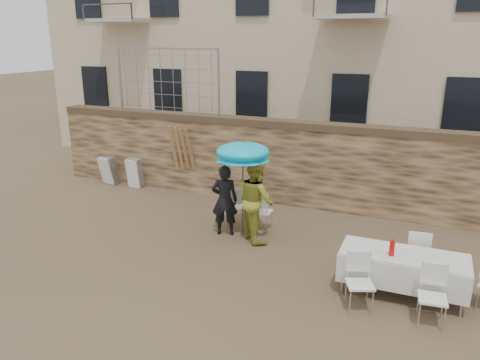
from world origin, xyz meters
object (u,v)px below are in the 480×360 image
at_px(banquet_table, 404,256).
at_px(table_chair_front_right, 433,297).
at_px(table_chair_front_left, 360,283).
at_px(table_chair_back, 417,253).
at_px(soda_bottle, 392,249).
at_px(chair_stack_left, 112,169).
at_px(couple_chair_left, 234,206).
at_px(chair_stack_right, 137,172).
at_px(umbrella, 243,154).
at_px(woman_dress, 256,200).
at_px(couple_chair_right, 262,210).
at_px(man_suit, 225,200).

height_order(banquet_table, table_chair_front_right, table_chair_front_right).
bearing_deg(table_chair_front_left, table_chair_back, 40.81).
relative_size(soda_bottle, chair_stack_left, 0.28).
distance_m(couple_chair_left, banquet_table, 4.30).
xyz_separation_m(table_chair_front_right, chair_stack_right, (-8.29, 4.15, -0.02)).
xyz_separation_m(couple_chair_left, table_chair_front_left, (3.32, -2.52, 0.00)).
relative_size(umbrella, soda_bottle, 7.67).
height_order(woman_dress, couple_chair_right, woman_dress).
distance_m(man_suit, table_chair_back, 4.15).
relative_size(table_chair_front_left, table_chair_front_right, 1.00).
bearing_deg(table_chair_front_right, woman_dress, 145.89).
bearing_deg(umbrella, man_suit, -165.96).
relative_size(banquet_table, table_chair_back, 2.19).
xyz_separation_m(chair_stack_left, chair_stack_right, (0.90, 0.00, 0.00)).
relative_size(umbrella, chair_stack_left, 2.17).
xyz_separation_m(table_chair_front_left, table_chair_back, (0.80, 1.55, 0.00)).
relative_size(man_suit, table_chair_back, 1.68).
bearing_deg(table_chair_back, chair_stack_right, -24.48).
xyz_separation_m(banquet_table, table_chair_front_right, (0.50, -0.75, -0.25)).
bearing_deg(man_suit, couple_chair_left, -108.42).
bearing_deg(soda_bottle, chair_stack_left, 157.28).
xyz_separation_m(couple_chair_left, chair_stack_right, (-3.87, 1.64, -0.02)).
relative_size(couple_chair_left, chair_stack_right, 1.04).
bearing_deg(soda_bottle, table_chair_front_left, -123.69).
relative_size(umbrella, couple_chair_right, 2.08).
height_order(soda_bottle, table_chair_front_left, soda_bottle).
height_order(man_suit, table_chair_front_right, man_suit).
bearing_deg(chair_stack_right, couple_chair_right, -19.70).
distance_m(man_suit, chair_stack_right, 4.46).
height_order(woman_dress, table_chair_back, woman_dress).
distance_m(umbrella, table_chair_front_right, 4.73).
relative_size(table_chair_front_right, table_chair_back, 1.00).
relative_size(soda_bottle, table_chair_front_left, 0.27).
bearing_deg(couple_chair_left, chair_stack_right, -52.66).
bearing_deg(man_suit, chair_stack_left, -43.05).
distance_m(man_suit, couple_chair_right, 0.95).
bearing_deg(man_suit, banquet_table, 144.32).
distance_m(woman_dress, umbrella, 1.03).
distance_m(umbrella, banquet_table, 3.93).
distance_m(couple_chair_right, table_chair_back, 3.55).
distance_m(woman_dress, chair_stack_right, 5.13).
bearing_deg(table_chair_front_right, banquet_table, 117.79).
height_order(woman_dress, table_chair_front_left, woman_dress).
height_order(couple_chair_right, table_chair_front_left, same).
bearing_deg(couple_chair_right, woman_dress, 95.36).
xyz_separation_m(man_suit, table_chair_back, (4.12, -0.42, -0.33)).
relative_size(table_chair_front_left, chair_stack_left, 1.04).
bearing_deg(soda_bottle, table_chair_back, 67.17).
bearing_deg(chair_stack_right, table_chair_front_left, -30.02).
distance_m(banquet_table, table_chair_front_right, 0.94).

